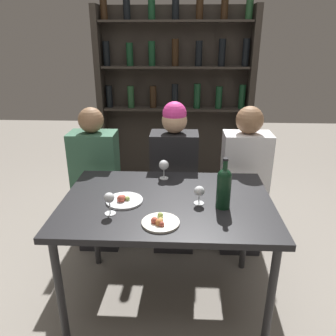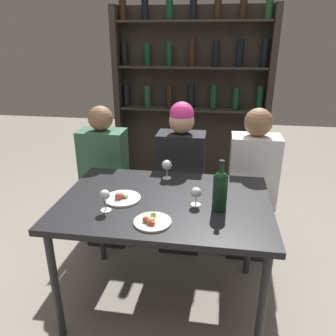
{
  "view_description": "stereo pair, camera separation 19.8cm",
  "coord_description": "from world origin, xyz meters",
  "px_view_note": "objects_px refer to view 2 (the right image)",
  "views": [
    {
      "loc": [
        0.08,
        -1.71,
        1.64
      ],
      "look_at": [
        0.0,
        0.13,
        0.9
      ],
      "focal_mm": 35.0,
      "sensor_mm": 36.0,
      "label": 1
    },
    {
      "loc": [
        0.28,
        -1.69,
        1.64
      ],
      "look_at": [
        0.0,
        0.13,
        0.9
      ],
      "focal_mm": 35.0,
      "sensor_mm": 36.0,
      "label": 2
    }
  ],
  "objects_px": {
    "wine_glass_0": "(167,166)",
    "food_plate_0": "(152,221)",
    "wine_glass_2": "(105,196)",
    "food_plate_1": "(122,198)",
    "seated_person_center": "(181,183)",
    "wine_bottle": "(220,189)",
    "seated_person_left": "(105,182)",
    "wine_glass_1": "(196,193)",
    "seated_person_right": "(251,190)"
  },
  "relations": [
    {
      "from": "wine_glass_0",
      "to": "food_plate_0",
      "type": "distance_m",
      "value": 0.59
    },
    {
      "from": "wine_bottle",
      "to": "food_plate_0",
      "type": "distance_m",
      "value": 0.41
    },
    {
      "from": "seated_person_left",
      "to": "seated_person_right",
      "type": "height_order",
      "value": "seated_person_right"
    },
    {
      "from": "wine_glass_1",
      "to": "seated_person_left",
      "type": "height_order",
      "value": "seated_person_left"
    },
    {
      "from": "wine_bottle",
      "to": "wine_glass_1",
      "type": "relative_size",
      "value": 2.69
    },
    {
      "from": "food_plate_0",
      "to": "wine_bottle",
      "type": "bearing_deg",
      "value": 29.73
    },
    {
      "from": "food_plate_1",
      "to": "food_plate_0",
      "type": "bearing_deg",
      "value": -45.99
    },
    {
      "from": "wine_glass_1",
      "to": "food_plate_0",
      "type": "bearing_deg",
      "value": -131.86
    },
    {
      "from": "wine_bottle",
      "to": "wine_glass_1",
      "type": "bearing_deg",
      "value": 163.41
    },
    {
      "from": "food_plate_1",
      "to": "seated_person_left",
      "type": "distance_m",
      "value": 0.76
    },
    {
      "from": "food_plate_1",
      "to": "wine_glass_1",
      "type": "bearing_deg",
      "value": -0.15
    },
    {
      "from": "food_plate_1",
      "to": "seated_person_right",
      "type": "height_order",
      "value": "seated_person_right"
    },
    {
      "from": "wine_bottle",
      "to": "wine_glass_1",
      "type": "distance_m",
      "value": 0.15
    },
    {
      "from": "seated_person_left",
      "to": "seated_person_center",
      "type": "xyz_separation_m",
      "value": [
        0.61,
        0.0,
        0.04
      ]
    },
    {
      "from": "food_plate_0",
      "to": "food_plate_1",
      "type": "relative_size",
      "value": 0.91
    },
    {
      "from": "seated_person_left",
      "to": "seated_person_center",
      "type": "height_order",
      "value": "seated_person_center"
    },
    {
      "from": "wine_glass_0",
      "to": "seated_person_center",
      "type": "relative_size",
      "value": 0.11
    },
    {
      "from": "wine_glass_1",
      "to": "seated_person_right",
      "type": "relative_size",
      "value": 0.09
    },
    {
      "from": "wine_glass_0",
      "to": "wine_glass_2",
      "type": "xyz_separation_m",
      "value": [
        -0.26,
        -0.49,
        -0.0
      ]
    },
    {
      "from": "wine_glass_2",
      "to": "food_plate_0",
      "type": "xyz_separation_m",
      "value": [
        0.28,
        -0.09,
        -0.08
      ]
    },
    {
      "from": "wine_bottle",
      "to": "seated_person_center",
      "type": "relative_size",
      "value": 0.24
    },
    {
      "from": "wine_glass_1",
      "to": "seated_person_right",
      "type": "bearing_deg",
      "value": 59.86
    },
    {
      "from": "wine_bottle",
      "to": "food_plate_1",
      "type": "xyz_separation_m",
      "value": [
        -0.56,
        0.04,
        -0.12
      ]
    },
    {
      "from": "wine_bottle",
      "to": "seated_person_right",
      "type": "distance_m",
      "value": 0.8
    },
    {
      "from": "wine_bottle",
      "to": "seated_person_center",
      "type": "distance_m",
      "value": 0.8
    },
    {
      "from": "wine_glass_2",
      "to": "food_plate_1",
      "type": "bearing_deg",
      "value": 70.36
    },
    {
      "from": "wine_glass_2",
      "to": "seated_person_right",
      "type": "xyz_separation_m",
      "value": [
        0.86,
        0.79,
        -0.28
      ]
    },
    {
      "from": "wine_bottle",
      "to": "seated_person_left",
      "type": "distance_m",
      "value": 1.18
    },
    {
      "from": "wine_glass_0",
      "to": "wine_glass_2",
      "type": "bearing_deg",
      "value": -118.13
    },
    {
      "from": "wine_glass_2",
      "to": "seated_person_center",
      "type": "distance_m",
      "value": 0.89
    },
    {
      "from": "food_plate_0",
      "to": "food_plate_1",
      "type": "bearing_deg",
      "value": 134.01
    },
    {
      "from": "seated_person_center",
      "to": "wine_glass_0",
      "type": "bearing_deg",
      "value": -101.39
    },
    {
      "from": "wine_bottle",
      "to": "wine_glass_0",
      "type": "distance_m",
      "value": 0.53
    },
    {
      "from": "wine_bottle",
      "to": "food_plate_0",
      "type": "bearing_deg",
      "value": -150.27
    },
    {
      "from": "food_plate_1",
      "to": "seated_person_right",
      "type": "relative_size",
      "value": 0.18
    },
    {
      "from": "wine_bottle",
      "to": "seated_person_center",
      "type": "bearing_deg",
      "value": 112.83
    },
    {
      "from": "wine_bottle",
      "to": "wine_glass_2",
      "type": "relative_size",
      "value": 2.34
    },
    {
      "from": "wine_glass_1",
      "to": "seated_person_right",
      "type": "height_order",
      "value": "seated_person_right"
    },
    {
      "from": "seated_person_left",
      "to": "wine_glass_1",
      "type": "bearing_deg",
      "value": -40.12
    },
    {
      "from": "food_plate_1",
      "to": "seated_person_center",
      "type": "distance_m",
      "value": 0.73
    },
    {
      "from": "wine_bottle",
      "to": "seated_person_left",
      "type": "xyz_separation_m",
      "value": [
        -0.9,
        0.69,
        -0.33
      ]
    },
    {
      "from": "wine_glass_0",
      "to": "food_plate_0",
      "type": "height_order",
      "value": "wine_glass_0"
    },
    {
      "from": "wine_glass_2",
      "to": "seated_person_left",
      "type": "height_order",
      "value": "seated_person_left"
    },
    {
      "from": "wine_glass_0",
      "to": "food_plate_0",
      "type": "relative_size",
      "value": 0.67
    },
    {
      "from": "wine_glass_2",
      "to": "food_plate_1",
      "type": "distance_m",
      "value": 0.17
    },
    {
      "from": "food_plate_0",
      "to": "seated_person_right",
      "type": "distance_m",
      "value": 1.08
    },
    {
      "from": "wine_glass_2",
      "to": "seated_person_center",
      "type": "relative_size",
      "value": 0.1
    },
    {
      "from": "wine_glass_1",
      "to": "wine_glass_2",
      "type": "relative_size",
      "value": 0.87
    },
    {
      "from": "food_plate_1",
      "to": "seated_person_center",
      "type": "relative_size",
      "value": 0.18
    },
    {
      "from": "wine_glass_2",
      "to": "seated_person_left",
      "type": "xyz_separation_m",
      "value": [
        -0.29,
        0.79,
        -0.29
      ]
    }
  ]
}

